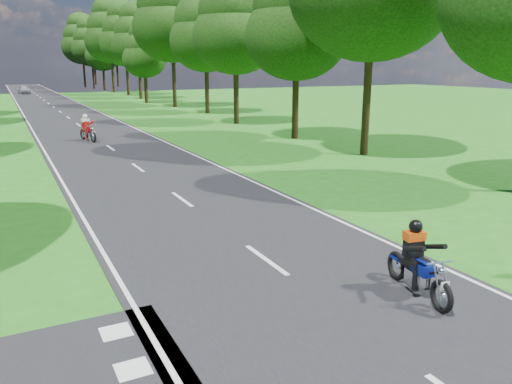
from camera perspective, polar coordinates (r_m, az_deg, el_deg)
ground at (r=10.15m, az=6.60°, el=-11.57°), size 160.00×160.00×0.00m
main_road at (r=57.95m, az=-22.11°, el=8.97°), size 7.00×140.00×0.02m
road_markings at (r=56.08m, az=-22.06°, el=8.84°), size 7.40×140.00×0.01m
treeline at (r=68.04m, az=-22.38°, el=16.57°), size 40.00×115.35×14.78m
rider_near_blue at (r=10.25m, az=18.16°, el=-7.30°), size 0.90×1.86×1.49m
rider_far_red at (r=31.22m, az=-18.71°, el=6.97°), size 1.04×1.99×1.58m
distant_car at (r=86.27m, az=-24.98°, el=10.54°), size 1.86×3.71×1.22m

